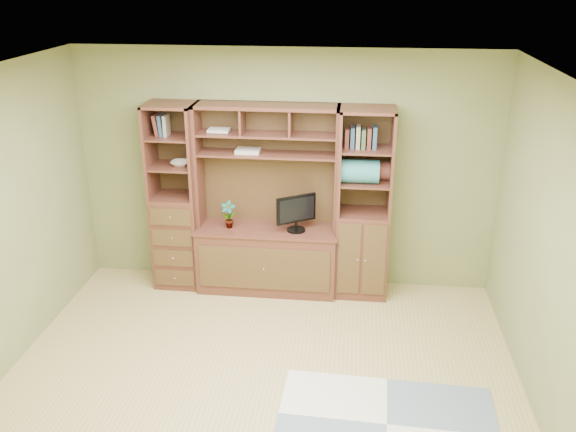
# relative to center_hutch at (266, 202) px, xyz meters

# --- Properties ---
(room) EXTENTS (4.60, 4.10, 2.64)m
(room) POSITION_rel_center_hutch_xyz_m (0.17, -1.73, 0.28)
(room) COLOR tan
(room) RESTS_ON ground
(center_hutch) EXTENTS (1.54, 0.53, 2.05)m
(center_hutch) POSITION_rel_center_hutch_xyz_m (0.00, 0.00, 0.00)
(center_hutch) COLOR #54291D
(center_hutch) RESTS_ON ground
(left_tower) EXTENTS (0.50, 0.45, 2.05)m
(left_tower) POSITION_rel_center_hutch_xyz_m (-1.00, 0.04, 0.00)
(left_tower) COLOR #54291D
(left_tower) RESTS_ON ground
(right_tower) EXTENTS (0.55, 0.45, 2.05)m
(right_tower) POSITION_rel_center_hutch_xyz_m (1.02, 0.04, 0.00)
(right_tower) COLOR #54291D
(right_tower) RESTS_ON ground
(rug) EXTENTS (1.77, 1.22, 0.01)m
(rug) POSITION_rel_center_hutch_xyz_m (1.25, -2.09, -1.02)
(rug) COLOR #A7ACAC
(rug) RESTS_ON ground
(monitor) EXTENTS (0.49, 0.41, 0.55)m
(monitor) POSITION_rel_center_hutch_xyz_m (0.32, -0.03, -0.02)
(monitor) COLOR black
(monitor) RESTS_ON center_hutch
(orchid) EXTENTS (0.16, 0.11, 0.30)m
(orchid) POSITION_rel_center_hutch_xyz_m (-0.41, -0.03, -0.14)
(orchid) COLOR #9E4735
(orchid) RESTS_ON center_hutch
(magazines) EXTENTS (0.25, 0.18, 0.04)m
(magazines) POSITION_rel_center_hutch_xyz_m (-0.20, 0.09, 0.54)
(magazines) COLOR beige
(magazines) RESTS_ON center_hutch
(bowl) EXTENTS (0.20, 0.20, 0.05)m
(bowl) POSITION_rel_center_hutch_xyz_m (-0.92, 0.04, 0.39)
(bowl) COLOR silver
(bowl) RESTS_ON left_tower
(blanket_teal) EXTENTS (0.41, 0.24, 0.24)m
(blanket_teal) POSITION_rel_center_hutch_xyz_m (0.96, -0.01, 0.38)
(blanket_teal) COLOR teal
(blanket_teal) RESTS_ON right_tower
(blanket_red) EXTENTS (0.34, 0.19, 0.19)m
(blanket_red) POSITION_rel_center_hutch_xyz_m (1.14, 0.12, 0.36)
(blanket_red) COLOR brown
(blanket_red) RESTS_ON right_tower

